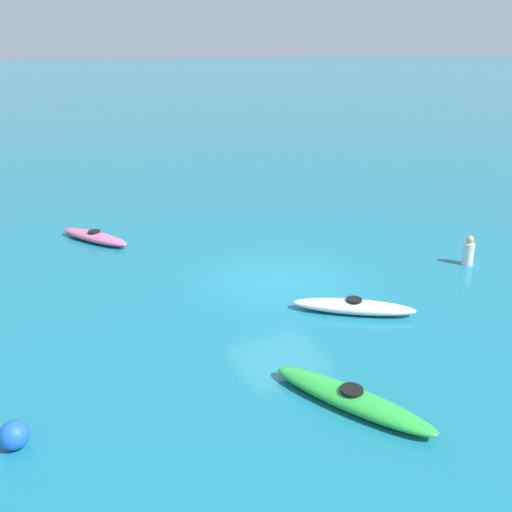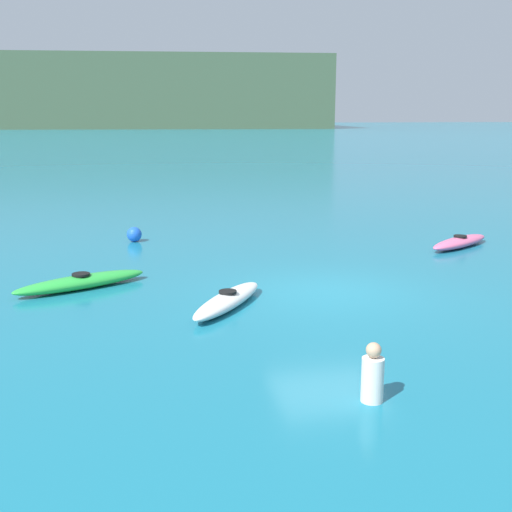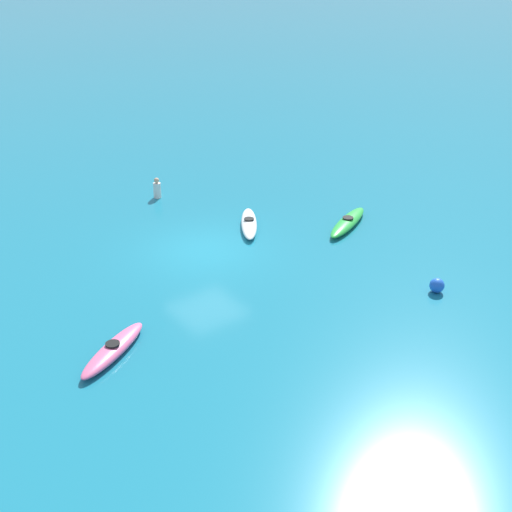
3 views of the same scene
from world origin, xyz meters
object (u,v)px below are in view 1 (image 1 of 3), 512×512
kayak_white (354,307)px  kayak_green (351,399)px  buoy_blue (14,435)px  kayak_pink (95,237)px  person_near_shore (468,252)px

kayak_white → kayak_green: size_ratio=0.87×
kayak_white → kayak_green: 3.81m
kayak_white → kayak_green: bearing=145.2°
buoy_blue → kayak_green: bearing=-103.7°
kayak_pink → kayak_green: same height
kayak_white → kayak_pink: same height
kayak_pink → buoy_blue: size_ratio=5.90×
kayak_white → kayak_green: (-3.12, 2.17, -0.00)m
person_near_shore → kayak_green: bearing=122.1°
kayak_white → kayak_pink: bearing=30.6°
kayak_white → person_near_shore: person_near_shore is taller
kayak_pink → kayak_green: (-11.12, -2.54, -0.00)m
buoy_blue → person_near_shore: person_near_shore is taller
kayak_pink → kayak_green: size_ratio=0.88×
buoy_blue → person_near_shore: 12.88m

